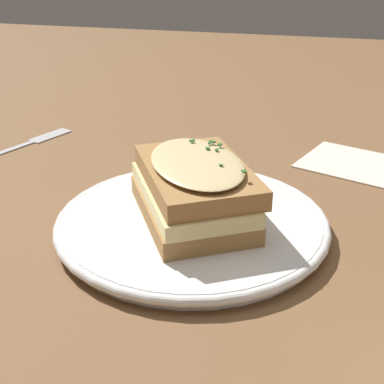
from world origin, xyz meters
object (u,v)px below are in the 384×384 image
(dinner_plate, at_px, (192,223))
(napkin, at_px, (357,164))
(fork, at_px, (33,141))
(sandwich, at_px, (194,189))

(dinner_plate, height_order, napkin, dinner_plate)
(napkin, bearing_deg, fork, -175.82)
(sandwich, xyz_separation_m, napkin, (0.16, 0.22, -0.04))
(fork, relative_size, napkin, 1.25)
(dinner_plate, distance_m, napkin, 0.28)
(sandwich, bearing_deg, dinner_plate, -129.08)
(fork, distance_m, napkin, 0.45)
(fork, height_order, napkin, same)
(dinner_plate, height_order, fork, dinner_plate)
(sandwich, xyz_separation_m, fork, (-0.29, 0.19, -0.04))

